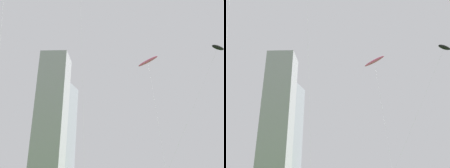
# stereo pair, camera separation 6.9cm
# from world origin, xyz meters

# --- Properties ---
(kite_flying_1) EXTENTS (4.87, 10.57, 27.68)m
(kite_flying_1) POSITION_xyz_m (2.66, 38.35, 26.41)
(kite_flying_1) COLOR silver
(kite_flying_1) RESTS_ON ground
(kite_flying_5) EXTENTS (12.24, 4.29, 22.78)m
(kite_flying_5) POSITION_xyz_m (14.55, 25.90, 21.96)
(kite_flying_5) COLOR silver
(kite_flying_5) RESTS_ON ground
(distant_highrise_0) EXTENTS (20.69, 18.17, 60.28)m
(distant_highrise_0) POSITION_xyz_m (-59.55, 139.75, 30.14)
(distant_highrise_0) COLOR gray
(distant_highrise_0) RESTS_ON ground
(distant_highrise_1) EXTENTS (17.46, 17.57, 70.19)m
(distant_highrise_1) POSITION_xyz_m (-52.63, 112.72, 35.10)
(distant_highrise_1) COLOR #939399
(distant_highrise_1) RESTS_ON ground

